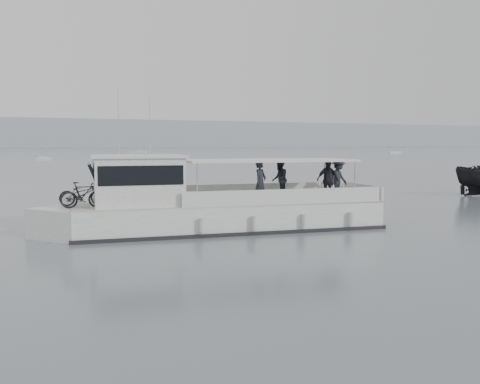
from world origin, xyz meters
name	(u,v)px	position (x,y,z in m)	size (l,w,h in m)	color
ground	(148,236)	(0.00, 0.00, 0.00)	(1400.00, 1400.00, 0.00)	slate
headland	(6,133)	(0.00, 560.00, 14.00)	(1400.00, 90.00, 28.00)	#939EA8
tour_boat	(200,207)	(2.33, 0.31, 1.02)	(14.87, 5.27, 6.19)	white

